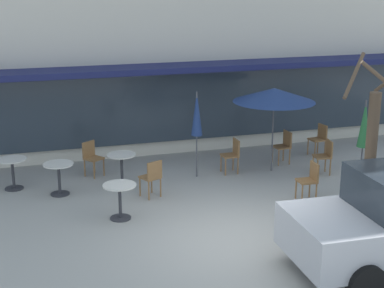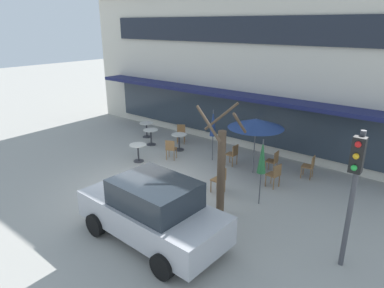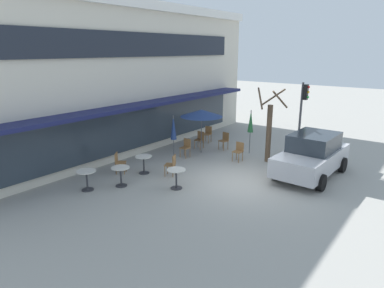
{
  "view_description": "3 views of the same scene",
  "coord_description": "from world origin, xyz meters",
  "views": [
    {
      "loc": [
        -4.0,
        -9.71,
        4.89
      ],
      "look_at": [
        -0.3,
        2.43,
        1.29
      ],
      "focal_mm": 55.0,
      "sensor_mm": 36.0,
      "label": 1
    },
    {
      "loc": [
        8.12,
        -7.31,
        5.52
      ],
      "look_at": [
        0.38,
        2.24,
        1.18
      ],
      "focal_mm": 32.0,
      "sensor_mm": 36.0,
      "label": 2
    },
    {
      "loc": [
        -11.25,
        -6.01,
        5.04
      ],
      "look_at": [
        0.51,
        2.95,
        0.96
      ],
      "focal_mm": 32.0,
      "sensor_mm": 36.0,
      "label": 3
    }
  ],
  "objects": [
    {
      "name": "cafe_chair_3",
      "position": [
        -2.28,
        4.68,
        0.53
      ],
      "size": [
        0.56,
        0.56,
        0.89
      ],
      "color": "olive",
      "rests_on": "ground"
    },
    {
      "name": "patio_umbrella_cream_folded",
      "position": [
        0.24,
        3.8,
        1.63
      ],
      "size": [
        0.28,
        0.28,
        2.2
      ],
      "color": "#4C4C51",
      "rests_on": "ground"
    },
    {
      "name": "cafe_table_by_tree",
      "position": [
        -4.21,
        4.23,
        0.52
      ],
      "size": [
        0.7,
        0.7,
        0.76
      ],
      "color": "#333338",
      "rests_on": "ground"
    },
    {
      "name": "ground_plane",
      "position": [
        0.0,
        0.0,
        0.0
      ],
      "size": [
        80.0,
        80.0,
        0.0
      ],
      "primitive_type": "plane",
      "color": "#9E9B93"
    },
    {
      "name": "cafe_chair_2",
      "position": [
        4.14,
        4.6,
        0.53
      ],
      "size": [
        0.45,
        0.45,
        0.89
      ],
      "color": "olive",
      "rests_on": "ground"
    },
    {
      "name": "cafe_chair_6",
      "position": [
        2.2,
        1.51,
        0.53
      ],
      "size": [
        0.42,
        0.42,
        0.89
      ],
      "color": "olive",
      "rests_on": "ground"
    },
    {
      "name": "building_facade",
      "position": [
        0.0,
        9.96,
        3.66
      ],
      "size": [
        19.33,
        9.1,
        7.32
      ],
      "color": "beige",
      "rests_on": "ground"
    },
    {
      "name": "cafe_table_near_wall",
      "position": [
        -3.19,
        3.53,
        0.52
      ],
      "size": [
        0.7,
        0.7,
        0.76
      ],
      "color": "#333338",
      "rests_on": "ground"
    },
    {
      "name": "cafe_chair_0",
      "position": [
        1.23,
        3.86,
        0.53
      ],
      "size": [
        0.4,
        0.4,
        0.89
      ],
      "color": "olive",
      "rests_on": "ground"
    },
    {
      "name": "patio_umbrella_corner_open",
      "position": [
        2.27,
        3.7,
        2.02
      ],
      "size": [
        2.1,
        2.1,
        2.2
      ],
      "color": "#4C4C51",
      "rests_on": "ground"
    },
    {
      "name": "patio_umbrella_green_folded",
      "position": [
        3.63,
        1.69,
        1.63
      ],
      "size": [
        0.28,
        0.28,
        2.2
      ],
      "color": "#4C4C51",
      "rests_on": "ground"
    },
    {
      "name": "cafe_table_mid_patio",
      "position": [
        -2.09,
        1.7,
        0.52
      ],
      "size": [
        0.7,
        0.7,
        0.76
      ],
      "color": "#333338",
      "rests_on": "ground"
    },
    {
      "name": "cafe_chair_5",
      "position": [
        3.47,
        3.08,
        0.53
      ],
      "size": [
        0.45,
        0.45,
        0.89
      ],
      "color": "olive",
      "rests_on": "ground"
    },
    {
      "name": "cafe_chair_1",
      "position": [
        2.85,
        4.21,
        0.53
      ],
      "size": [
        0.43,
        0.43,
        0.89
      ],
      "color": "olive",
      "rests_on": "ground"
    },
    {
      "name": "street_tree",
      "position": [
        2.98,
        0.41,
        1.55
      ],
      "size": [
        1.36,
        1.38,
        3.39
      ],
      "color": "brown",
      "rests_on": "ground"
    },
    {
      "name": "cafe_table_streetside",
      "position": [
        -1.66,
        3.84,
        0.52
      ],
      "size": [
        0.7,
        0.7,
        0.76
      ],
      "color": "#333338",
      "rests_on": "ground"
    },
    {
      "name": "cafe_chair_4",
      "position": [
        -1.16,
        2.72,
        0.53
      ],
      "size": [
        0.53,
        0.53,
        0.89
      ],
      "color": "olive",
      "rests_on": "ground"
    }
  ]
}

